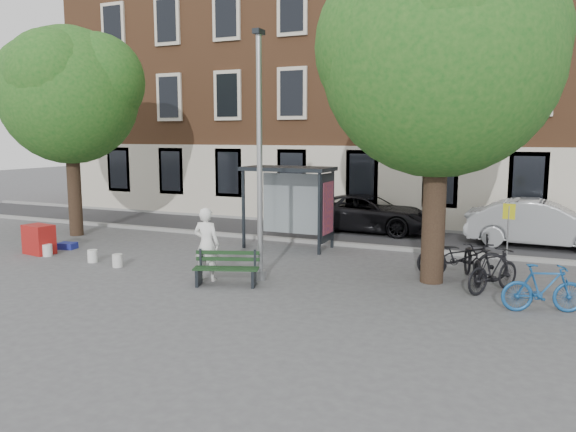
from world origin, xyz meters
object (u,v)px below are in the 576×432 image
(car_dark, at_px, (367,213))
(notice_sign, at_px, (508,223))
(bike_d, at_px, (493,270))
(bike_a, at_px, (462,257))
(bus_shelter, at_px, (301,189))
(red_stand, at_px, (39,239))
(bike_c, at_px, (473,260))
(lamppost, at_px, (260,169))
(car_silver, at_px, (541,224))
(painter, at_px, (206,244))
(bench, at_px, (226,270))
(bike_b, at_px, (543,288))

(car_dark, bearing_deg, notice_sign, -130.60)
(bike_d, distance_m, notice_sign, 2.43)
(bike_a, bearing_deg, car_dark, 28.00)
(bus_shelter, bearing_deg, red_stand, -149.98)
(bike_c, bearing_deg, lamppost, -174.22)
(notice_sign, bearing_deg, lamppost, -137.16)
(lamppost, relative_size, car_silver, 1.31)
(bus_shelter, relative_size, car_dark, 0.57)
(bike_c, bearing_deg, red_stand, 172.35)
(car_dark, bearing_deg, painter, 170.61)
(bench, bearing_deg, bike_a, 9.28)
(red_stand, distance_m, notice_sign, 13.71)
(painter, bearing_deg, notice_sign, -154.85)
(lamppost, distance_m, painter, 2.29)
(bike_a, distance_m, bike_c, 0.29)
(bike_a, bearing_deg, bike_c, -103.90)
(lamppost, bearing_deg, car_dark, 86.62)
(bike_b, bearing_deg, notice_sign, -5.61)
(car_dark, distance_m, car_silver, 6.05)
(bus_shelter, bearing_deg, notice_sign, -6.30)
(car_silver, bearing_deg, bike_b, -178.88)
(painter, distance_m, bench, 0.90)
(painter, height_order, car_dark, painter)
(painter, relative_size, bike_d, 1.06)
(red_stand, height_order, notice_sign, notice_sign)
(bus_shelter, height_order, bike_a, bus_shelter)
(bike_b, bearing_deg, bike_c, 18.07)
(bike_b, height_order, red_stand, bike_b)
(bus_shelter, distance_m, car_dark, 4.30)
(bike_a, xyz_separation_m, car_dark, (-4.16, 6.03, 0.12))
(lamppost, relative_size, bench, 3.71)
(bench, height_order, bike_d, bike_d)
(bus_shelter, distance_m, bike_c, 6.07)
(painter, bearing_deg, bike_a, -160.79)
(painter, bearing_deg, bench, 158.25)
(bike_c, height_order, red_stand, bike_c)
(car_dark, bearing_deg, bus_shelter, 166.27)
(bike_d, relative_size, car_dark, 0.35)
(bench, xyz_separation_m, bike_c, (5.44, 2.82, 0.15))
(red_stand, bearing_deg, painter, -5.80)
(lamppost, height_order, bench, lamppost)
(lamppost, xyz_separation_m, car_silver, (6.49, 7.42, -2.01))
(car_silver, relative_size, notice_sign, 2.56)
(lamppost, distance_m, bike_c, 5.78)
(bike_d, bearing_deg, notice_sign, -61.12)
(bench, relative_size, bike_c, 0.82)
(bike_d, height_order, car_dark, car_dark)
(bus_shelter, relative_size, painter, 1.54)
(bench, xyz_separation_m, red_stand, (-7.10, 0.85, 0.08))
(bike_b, relative_size, red_stand, 1.87)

